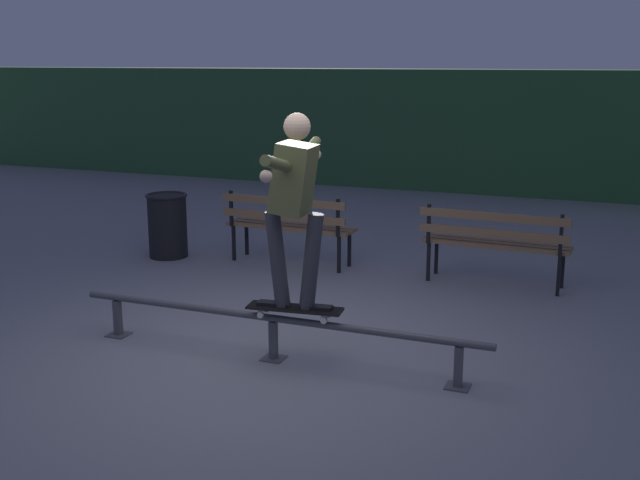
% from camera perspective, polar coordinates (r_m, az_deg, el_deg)
% --- Properties ---
extents(ground_plane, '(90.00, 90.00, 0.00)m').
position_cam_1_polar(ground_plane, '(6.49, -3.55, -8.82)').
color(ground_plane, slate).
extents(hedge_backdrop, '(24.00, 1.20, 2.25)m').
position_cam_1_polar(hedge_backdrop, '(14.98, 11.75, 7.90)').
color(hedge_backdrop, '#2D5B33').
rests_on(hedge_backdrop, ground).
extents(grind_rail, '(3.62, 0.18, 0.39)m').
position_cam_1_polar(grind_rail, '(6.41, -3.47, -6.29)').
color(grind_rail, '#47474C').
rests_on(grind_rail, ground).
extents(skateboard, '(0.80, 0.29, 0.09)m').
position_cam_1_polar(skateboard, '(6.28, -1.88, -5.09)').
color(skateboard, black).
rests_on(skateboard, grind_rail).
extents(skateboarder, '(0.63, 1.40, 1.56)m').
position_cam_1_polar(skateboarder, '(6.05, -1.91, 3.36)').
color(skateboarder, black).
rests_on(skateboarder, skateboard).
extents(park_bench_leftmost, '(1.62, 0.49, 0.88)m').
position_cam_1_polar(park_bench_leftmost, '(9.26, -2.41, 1.38)').
color(park_bench_leftmost, black).
rests_on(park_bench_leftmost, ground).
extents(park_bench_left_center, '(1.62, 0.49, 0.88)m').
position_cam_1_polar(park_bench_left_center, '(8.58, 12.71, 0.11)').
color(park_bench_left_center, black).
rests_on(park_bench_left_center, ground).
extents(trash_can, '(0.52, 0.52, 0.80)m').
position_cam_1_polar(trash_can, '(9.86, -11.16, 1.13)').
color(trash_can, black).
rests_on(trash_can, ground).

